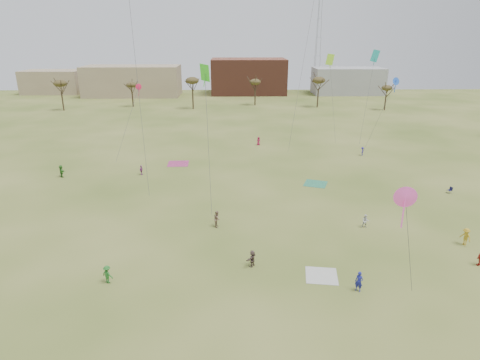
{
  "coord_description": "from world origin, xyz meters",
  "views": [
    {
      "loc": [
        -0.76,
        -29.64,
        20.42
      ],
      "look_at": [
        0.0,
        12.0,
        5.5
      ],
      "focal_mm": 30.74,
      "sensor_mm": 36.0,
      "label": 1
    }
  ],
  "objects_px": {
    "flyer_near_center": "(107,274)",
    "radio_tower": "(318,37)",
    "flyer_near_right": "(359,282)",
    "camp_chair_right": "(450,191)"
  },
  "relations": [
    {
      "from": "flyer_near_right",
      "to": "camp_chair_right",
      "type": "xyz_separation_m",
      "value": [
        18.84,
        22.03,
        -0.64
      ]
    },
    {
      "from": "flyer_near_center",
      "to": "radio_tower",
      "type": "distance_m",
      "value": 131.97
    },
    {
      "from": "camp_chair_right",
      "to": "radio_tower",
      "type": "distance_m",
      "value": 105.17
    },
    {
      "from": "flyer_near_right",
      "to": "radio_tower",
      "type": "bearing_deg",
      "value": 117.92
    },
    {
      "from": "flyer_near_center",
      "to": "camp_chair_right",
      "type": "distance_m",
      "value": 45.08
    },
    {
      "from": "flyer_near_center",
      "to": "camp_chair_right",
      "type": "height_order",
      "value": "flyer_near_center"
    },
    {
      "from": "flyer_near_right",
      "to": "radio_tower",
      "type": "distance_m",
      "value": 128.42
    },
    {
      "from": "flyer_near_center",
      "to": "flyer_near_right",
      "type": "relative_size",
      "value": 0.92
    },
    {
      "from": "flyer_near_right",
      "to": "camp_chair_right",
      "type": "distance_m",
      "value": 28.99
    },
    {
      "from": "flyer_near_center",
      "to": "camp_chair_right",
      "type": "xyz_separation_m",
      "value": [
        40.18,
        20.43,
        -0.56
      ]
    }
  ]
}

